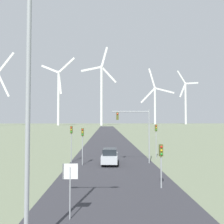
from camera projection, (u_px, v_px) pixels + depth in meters
road_surface at (109, 141)px, 52.32m from camera, size 10.00×240.00×0.01m
streetlamp at (28, 83)px, 8.60m from camera, size 3.77×0.32×10.58m
stop_sign_near at (70, 180)px, 11.38m from camera, size 0.81×0.07×2.87m
traffic_light_post_near_left at (71, 136)px, 26.43m from camera, size 0.28×0.34×4.41m
traffic_light_post_near_right at (161, 156)px, 16.58m from camera, size 0.28×0.33×3.29m
traffic_light_post_mid_left at (83, 138)px, 24.92m from camera, size 0.28×0.34×4.21m
traffic_light_post_mid_right at (156, 134)px, 29.17m from camera, size 0.28×0.34×4.54m
traffic_light_mast_overhead at (137, 125)px, 26.12m from camera, size 4.54×0.35×6.40m
car_approaching at (110, 156)px, 25.37m from camera, size 2.03×4.20×1.83m
wind_turbine_left at (59, 93)px, 199.28m from camera, size 33.34×12.20×61.36m
wind_turbine_center at (101, 90)px, 197.34m from camera, size 32.19×8.04×71.98m
wind_turbine_right at (155, 101)px, 248.31m from camera, size 39.50×2.60×63.89m
wind_turbine_far_right at (186, 99)px, 249.95m from camera, size 27.46×7.34×61.44m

